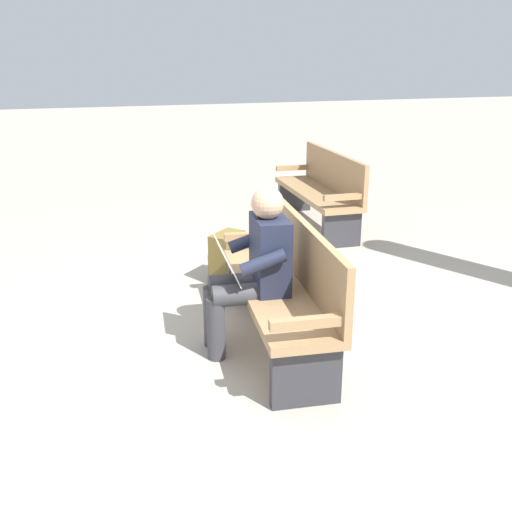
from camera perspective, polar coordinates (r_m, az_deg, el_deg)
name	(u,v)px	position (r m, az deg, el deg)	size (l,w,h in m)	color
ground_plane	(275,343)	(4.41, 1.84, -8.40)	(40.00, 40.00, 0.00)	#A89E8E
bench_near	(285,285)	(4.23, 2.85, -2.78)	(1.84, 0.65, 0.90)	#9E7A51
person_seated	(254,266)	(4.09, -0.19, -0.97)	(0.60, 0.60, 1.18)	#1E2338
backpack	(227,258)	(5.46, -2.84, -0.19)	(0.37, 0.38, 0.47)	brown
bench_far	(322,190)	(7.18, 6.34, 6.36)	(1.82, 0.54, 0.90)	#9E7A51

